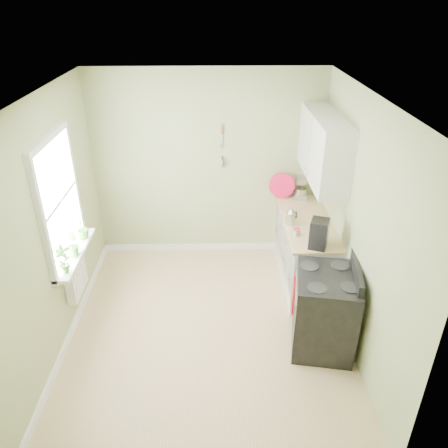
{
  "coord_description": "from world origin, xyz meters",
  "views": [
    {
      "loc": [
        0.1,
        -3.98,
        3.54
      ],
      "look_at": [
        0.2,
        0.55,
        1.11
      ],
      "focal_mm": 35.0,
      "sensor_mm": 36.0,
      "label": 1
    }
  ],
  "objects_px": {
    "stove": "(325,311)",
    "stand_mixer": "(300,187)",
    "kettle": "(291,217)",
    "coffee_maker": "(319,234)"
  },
  "relations": [
    {
      "from": "stove",
      "to": "coffee_maker",
      "type": "height_order",
      "value": "coffee_maker"
    },
    {
      "from": "stand_mixer",
      "to": "coffee_maker",
      "type": "height_order",
      "value": "stand_mixer"
    },
    {
      "from": "kettle",
      "to": "stove",
      "type": "bearing_deg",
      "value": -78.93
    },
    {
      "from": "kettle",
      "to": "coffee_maker",
      "type": "xyz_separation_m",
      "value": [
        0.23,
        -0.55,
        0.06
      ]
    },
    {
      "from": "stand_mixer",
      "to": "stove",
      "type": "bearing_deg",
      "value": -91.08
    },
    {
      "from": "kettle",
      "to": "stand_mixer",
      "type": "bearing_deg",
      "value": 72.51
    },
    {
      "from": "stove",
      "to": "coffee_maker",
      "type": "distance_m",
      "value": 0.86
    },
    {
      "from": "coffee_maker",
      "to": "kettle",
      "type": "bearing_deg",
      "value": 112.6
    },
    {
      "from": "stove",
      "to": "coffee_maker",
      "type": "relative_size",
      "value": 3.02
    },
    {
      "from": "stove",
      "to": "stand_mixer",
      "type": "height_order",
      "value": "stand_mixer"
    }
  ]
}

